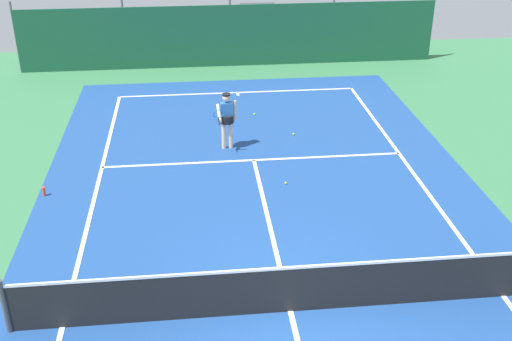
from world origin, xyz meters
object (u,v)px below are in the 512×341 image
object	(u,v)px
tennis_ball_midcourt	(254,114)
parked_car	(259,27)
tennis_ball_near_player	(294,134)
tennis_net	(291,289)
water_bottle	(44,191)
tennis_player	(227,117)
tennis_ball_by_sideline	(286,183)

from	to	relation	value
tennis_ball_midcourt	parked_car	bearing A→B (deg)	82.53
tennis_ball_midcourt	parked_car	distance (m)	8.22
tennis_ball_near_player	tennis_ball_midcourt	xyz separation A→B (m)	(-1.00, 1.73, 0.00)
tennis_ball_midcourt	parked_car	xyz separation A→B (m)	(1.06, 8.11, 0.81)
tennis_net	water_bottle	world-z (taller)	tennis_net
tennis_player	tennis_ball_midcourt	distance (m)	2.81
water_bottle	tennis_ball_near_player	bearing A→B (deg)	24.26
tennis_player	parked_car	distance (m)	10.76
tennis_player	parked_car	bearing A→B (deg)	-105.40
parked_car	water_bottle	distance (m)	14.56
tennis_net	parked_car	xyz separation A→B (m)	(1.43, 17.85, 0.33)
tennis_ball_by_sideline	parked_car	xyz separation A→B (m)	(0.77, 12.91, 0.81)
tennis_player	parked_car	size ratio (longest dim) A/B	0.39
tennis_ball_by_sideline	water_bottle	xyz separation A→B (m)	(-6.01, 0.04, 0.09)
tennis_net	tennis_ball_midcourt	distance (m)	9.75
tennis_net	tennis_ball_by_sideline	distance (m)	5.00
tennis_ball_near_player	water_bottle	world-z (taller)	water_bottle
tennis_ball_midcourt	water_bottle	distance (m)	7.44
tennis_ball_midcourt	tennis_ball_by_sideline	world-z (taller)	same
tennis_net	tennis_ball_midcourt	size ratio (longest dim) A/B	153.33
parked_car	tennis_ball_by_sideline	bearing A→B (deg)	87.81
tennis_net	tennis_player	xyz separation A→B (m)	(-0.67, 7.29, 0.45)
parked_car	water_bottle	size ratio (longest dim) A/B	17.66
tennis_player	water_bottle	bearing A→B (deg)	22.23
tennis_player	tennis_ball_near_player	distance (m)	2.35
tennis_ball_by_sideline	water_bottle	size ratio (longest dim) A/B	0.28
tennis_ball_near_player	parked_car	xyz separation A→B (m)	(0.07, 9.84, 0.81)
tennis_player	tennis_ball_near_player	bearing A→B (deg)	-164.87
tennis_net	tennis_player	size ratio (longest dim) A/B	6.17
tennis_ball_midcourt	tennis_ball_near_player	bearing A→B (deg)	-60.05
tennis_player	tennis_ball_midcourt	bearing A→B (deg)	-117.24
parked_car	tennis_ball_near_player	bearing A→B (deg)	90.84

